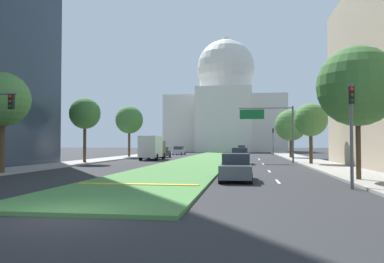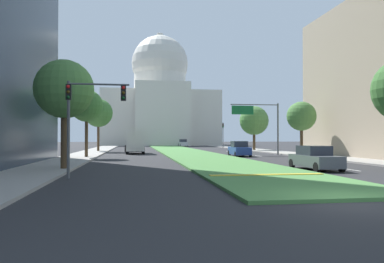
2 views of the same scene
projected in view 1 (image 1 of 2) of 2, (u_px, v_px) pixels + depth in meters
ground_plane at (210, 158)px, 59.26m from camera, size 260.00×260.00×0.00m
grass_median at (207, 159)px, 54.49m from camera, size 7.05×86.73×0.14m
median_curb_nose at (137, 184)px, 19.50m from camera, size 6.35×0.50×0.04m
lane_dashes_right at (263, 164)px, 40.61m from camera, size 0.16×36.23×0.01m
sidewalk_left at (106, 159)px, 51.54m from camera, size 4.00×86.73×0.15m
sidewalk_right at (308, 161)px, 47.90m from camera, size 4.00×86.73×0.15m
capitol_building at (226, 106)px, 106.65m from camera, size 31.98×23.00×31.95m
traffic_light_near_right at (351, 121)px, 18.83m from camera, size 0.28×0.35×5.20m
traffic_light_far_right at (273, 138)px, 72.78m from camera, size 0.28×0.35×5.20m
overhead_guide_sign at (272, 122)px, 44.15m from camera, size 6.27×0.20×6.50m
street_tree_left_near at (2, 100)px, 27.38m from camera, size 3.88×3.88×7.32m
street_tree_right_near at (358, 86)px, 22.47m from camera, size 4.69×4.69×7.93m
street_tree_left_mid at (85, 114)px, 42.44m from camera, size 3.43×3.43×7.25m
street_tree_right_mid at (311, 120)px, 39.74m from camera, size 3.42×3.42×6.38m
street_tree_left_far at (129, 120)px, 59.97m from camera, size 4.29×4.29×8.05m
street_tree_right_far at (291, 125)px, 57.22m from camera, size 4.71×4.71×7.29m
sedan_lead_stopped at (236, 168)px, 23.02m from camera, size 1.89×4.63×1.62m
sedan_midblock at (240, 156)px, 41.28m from camera, size 2.04×4.52×1.76m
sedan_distant at (162, 153)px, 60.02m from camera, size 2.11×4.49×1.65m
sedan_far_horizon at (179, 151)px, 75.18m from camera, size 2.00×4.33×1.63m
sedan_very_far at (242, 149)px, 89.63m from camera, size 1.94×4.13×1.74m
box_truck_delivery at (152, 147)px, 51.74m from camera, size 2.40×6.40×3.20m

